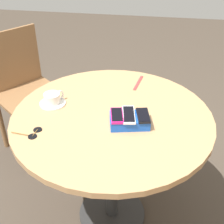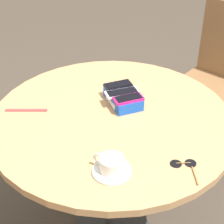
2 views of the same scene
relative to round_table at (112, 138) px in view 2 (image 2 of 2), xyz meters
The scene contains 10 objects.
round_table is the anchor object (origin of this frame).
phone_box 0.18m from the round_table, 145.55° to the left, with size 0.20×0.14×0.05m.
phone_black 0.23m from the round_table, 160.83° to the left, with size 0.08×0.13×0.01m.
phone_white 0.20m from the round_table, 146.13° to the left, with size 0.08×0.15×0.01m.
phone_magenta 0.19m from the round_table, 114.53° to the left, with size 0.08×0.13×0.01m.
saucer 0.34m from the round_table, 10.09° to the right, with size 0.13×0.13×0.01m, color silver.
coffee_cup 0.35m from the round_table, 10.56° to the right, with size 0.09×0.10×0.05m.
lanyard_strap 0.37m from the round_table, 106.30° to the right, with size 0.17×0.02×0.00m, color red.
sunglasses 0.40m from the round_table, 30.47° to the left, with size 0.13×0.09×0.01m.
chair_far_side 0.97m from the round_table, 129.09° to the left, with size 0.61×0.61×0.92m.
Camera 2 is at (1.21, -0.21, 1.61)m, focal length 60.00 mm.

